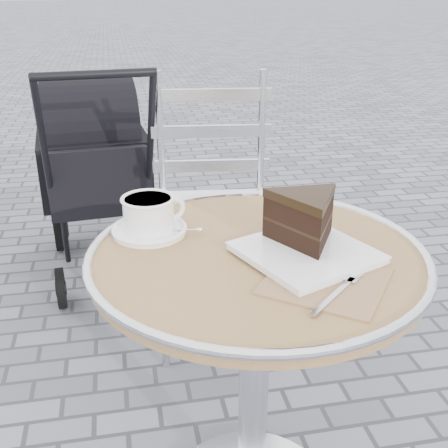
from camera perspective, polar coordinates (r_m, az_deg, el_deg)
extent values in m
cylinder|color=silver|center=(1.38, 3.01, -16.58)|extent=(0.07, 0.07, 0.67)
cylinder|color=tan|center=(1.19, 3.37, -3.59)|extent=(0.70, 0.70, 0.03)
torus|color=silver|center=(1.18, 3.38, -2.94)|extent=(0.72, 0.72, 0.02)
cylinder|color=white|center=(1.28, -7.58, -0.70)|extent=(0.16, 0.16, 0.01)
cylinder|color=white|center=(1.26, -7.68, 1.05)|extent=(0.14, 0.14, 0.07)
torus|color=white|center=(1.28, -5.14, 1.57)|extent=(0.06, 0.03, 0.06)
cylinder|color=#C6B284|center=(1.25, -7.76, 2.44)|extent=(0.10, 0.10, 0.01)
cube|color=#966D52|center=(1.09, 10.35, -5.68)|extent=(0.30, 0.30, 0.00)
cube|color=white|center=(1.17, 8.32, -2.98)|extent=(0.31, 0.31, 0.01)
cylinder|color=silver|center=(1.92, -6.18, -8.36)|extent=(0.03, 0.03, 0.49)
cylinder|color=silver|center=(1.94, 4.91, -7.97)|extent=(0.03, 0.03, 0.49)
cylinder|color=silver|center=(2.24, -5.92, -3.36)|extent=(0.03, 0.03, 0.49)
cylinder|color=silver|center=(2.26, 3.51, -3.06)|extent=(0.03, 0.03, 0.49)
cube|color=silver|center=(1.97, -0.97, 1.00)|extent=(0.48, 0.48, 0.02)
cube|color=black|center=(2.54, -12.79, 4.71)|extent=(0.46, 0.67, 0.39)
cylinder|color=black|center=(1.92, -13.02, 14.58)|extent=(0.40, 0.06, 0.03)
cylinder|color=black|center=(2.43, -16.23, -6.28)|extent=(0.05, 0.17, 0.17)
cylinder|color=black|center=(2.45, -6.81, -5.19)|extent=(0.05, 0.17, 0.17)
cylinder|color=black|center=(2.92, -16.56, -0.01)|extent=(0.06, 0.27, 0.27)
cylinder|color=black|center=(2.94, -8.75, 0.85)|extent=(0.06, 0.27, 0.27)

